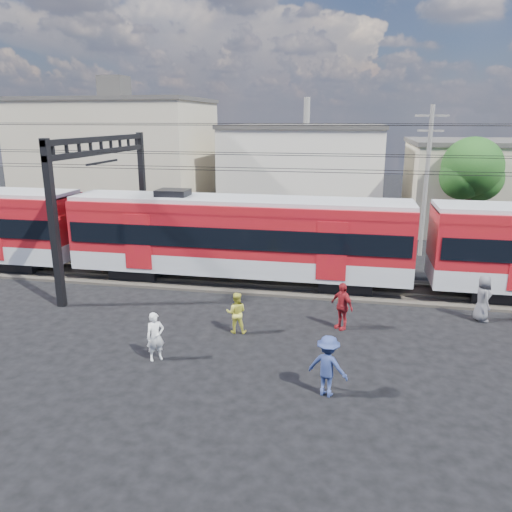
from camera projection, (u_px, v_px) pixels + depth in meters
The scene contains 15 objects.
ground at pixel (282, 365), 16.20m from camera, with size 120.00×120.00×0.00m, color black.
track_bed at pixel (306, 286), 23.75m from camera, with size 70.00×3.40×0.12m, color #2D2823.
rail_near at pixel (304, 288), 23.01m from camera, with size 70.00×0.12×0.12m, color #59544C.
rail_far at pixel (307, 278), 24.43m from camera, with size 70.00×0.12×0.12m, color #59544C.
commuter_train at pixel (243, 235), 23.69m from camera, with size 50.30×3.08×4.17m.
catenary at pixel (129, 175), 24.01m from camera, with size 70.00×9.30×7.52m.
building_west at pixel (119, 158), 40.82m from camera, with size 14.28×10.20×9.30m.
building_midwest at pixel (305, 170), 41.14m from camera, with size 12.24×12.24×7.30m.
utility_pole_mid at pixel (426, 178), 28.07m from camera, with size 1.80×0.24×8.50m.
tree_near at pixel (475, 171), 30.37m from camera, with size 3.82×3.64×6.72m.
pedestrian_a at pixel (155, 337), 16.39m from camera, with size 0.60×0.39×1.64m, color silver.
pedestrian_b at pixel (236, 313), 18.51m from camera, with size 0.76×0.59×1.57m, color gold.
pedestrian_c at pixel (328, 366), 14.24m from camera, with size 1.18×0.68×1.83m, color navy.
pedestrian_d at pixel (342, 306), 18.82m from camera, with size 1.07×0.45×1.83m, color maroon.
pedestrian_e at pixel (483, 298), 19.57m from camera, with size 0.91×0.59×1.85m, color #4D4D52.
Camera 1 is at (2.01, -14.55, 7.73)m, focal length 35.00 mm.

